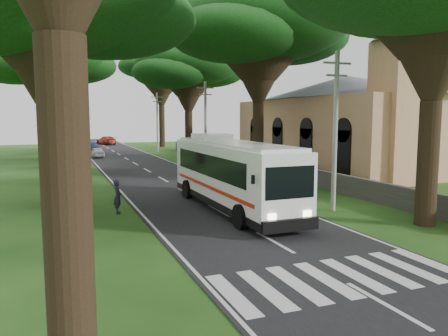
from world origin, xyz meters
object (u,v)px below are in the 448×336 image
(pole_near, at_px, (335,129))
(pedestrian, at_px, (118,197))
(pole_far, at_px, (157,121))
(distant_car_c, at_px, (106,140))
(church, at_px, (346,115))
(distant_car_a, at_px, (97,152))
(coach_bus, at_px, (231,173))
(distant_car_b, at_px, (91,148))
(pole_mid, at_px, (205,123))

(pole_near, bearing_deg, pedestrian, 162.24)
(pole_far, bearing_deg, distant_car_c, 104.06)
(church, xyz_separation_m, distant_car_a, (-20.86, 19.01, -4.28))
(coach_bus, relative_size, distant_car_b, 2.98)
(church, relative_size, coach_bus, 2.01)
(church, xyz_separation_m, pole_near, (-12.36, -15.55, -0.73))
(distant_car_c, bearing_deg, pole_mid, 80.26)
(church, height_order, pole_far, church)
(pole_mid, xyz_separation_m, distant_car_b, (-8.50, 22.17, -3.49))
(church, distance_m, pedestrian, 26.11)
(distant_car_b, bearing_deg, distant_car_a, -98.05)
(coach_bus, bearing_deg, pedestrian, 169.44)
(coach_bus, distance_m, distant_car_c, 56.49)
(pole_far, distance_m, pedestrian, 38.26)
(pole_mid, height_order, distant_car_a, pole_mid)
(coach_bus, height_order, pedestrian, coach_bus)
(pole_near, xyz_separation_m, pole_far, (0.00, 40.00, 0.00))
(pole_far, relative_size, distant_car_c, 1.62)
(distant_car_b, height_order, pedestrian, pedestrian)
(pole_far, bearing_deg, pedestrian, -105.74)
(church, xyz_separation_m, coach_bus, (-17.06, -13.26, -3.02))
(distant_car_a, distance_m, pedestrian, 31.30)
(pole_near, xyz_separation_m, coach_bus, (-4.70, 2.29, -2.29))
(pole_near, relative_size, distant_car_a, 2.27)
(distant_car_a, height_order, distant_car_c, distant_car_c)
(pole_mid, relative_size, distant_car_b, 2.00)
(pole_mid, relative_size, pedestrian, 4.75)
(distant_car_a, bearing_deg, pole_far, -152.16)
(pole_near, distance_m, pole_mid, 20.00)
(pedestrian, bearing_deg, distant_car_a, 3.45)
(distant_car_c, bearing_deg, distant_car_a, 64.43)
(pole_far, height_order, distant_car_c, pole_far)
(pole_near, height_order, distant_car_a, pole_near)
(distant_car_a, height_order, pedestrian, pedestrian)
(distant_car_b, bearing_deg, pole_mid, -77.08)
(distant_car_a, height_order, distant_car_b, distant_car_b)
(distant_car_a, bearing_deg, distant_car_b, -94.80)
(church, xyz_separation_m, distant_car_c, (-17.06, 43.22, -4.16))
(church, bearing_deg, distant_car_b, 128.08)
(pole_near, distance_m, distant_car_a, 35.76)
(pole_near, distance_m, distant_car_c, 59.05)
(church, xyz_separation_m, pole_mid, (-12.36, 4.45, -0.73))
(pole_far, bearing_deg, pole_mid, -90.00)
(pole_mid, distance_m, distant_car_b, 24.00)
(church, distance_m, pole_near, 19.88)
(distant_car_a, relative_size, distant_car_c, 0.71)
(church, distance_m, pole_far, 27.41)
(distant_car_c, relative_size, pedestrian, 2.94)
(church, xyz_separation_m, pedestrian, (-22.71, -12.23, -4.07))
(pole_far, bearing_deg, coach_bus, -97.10)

